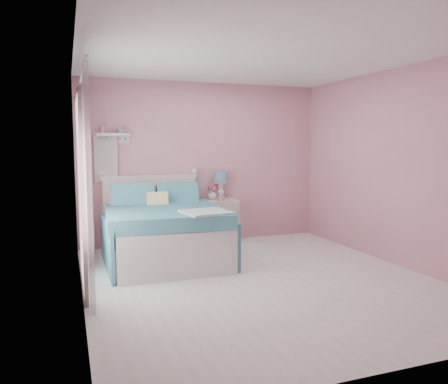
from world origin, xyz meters
TOP-DOWN VIEW (x-y plane):
  - floor at (0.00, 0.00)m, footprint 4.50×4.50m
  - room_shell at (0.00, 0.00)m, footprint 4.50×4.50m
  - bed at (-0.89, 1.27)m, footprint 1.63×1.99m
  - nightstand at (0.20, 1.99)m, footprint 0.50×0.49m
  - table_lamp at (0.26, 2.10)m, footprint 0.22×0.22m
  - vase at (0.09, 2.04)m, footprint 0.20×0.20m
  - teacup at (0.16, 1.83)m, footprint 0.13×0.13m
  - roses at (0.08, 2.04)m, footprint 0.14×0.11m
  - wall_shelf at (-1.44, 2.19)m, footprint 0.50×0.15m
  - hanging_dress at (-1.55, 2.18)m, footprint 0.34×0.03m
  - french_door at (-1.97, 0.40)m, footprint 0.04×1.32m
  - curtain_near at (-1.92, -0.34)m, footprint 0.04×0.40m
  - curtain_far at (-1.92, 1.14)m, footprint 0.04×0.40m

SIDE VIEW (x-z plane):
  - floor at x=0.00m, z-range 0.00..0.00m
  - nightstand at x=0.20m, z-range 0.00..0.72m
  - bed at x=-0.89m, z-range -0.17..0.96m
  - teacup at x=0.16m, z-range 0.72..0.80m
  - vase at x=0.09m, z-range 0.72..0.88m
  - roses at x=0.08m, z-range 0.86..0.98m
  - table_lamp at x=0.26m, z-range 0.81..1.25m
  - french_door at x=-1.97m, z-range -0.01..2.15m
  - curtain_near at x=-1.92m, z-range 0.02..2.34m
  - curtain_far at x=-1.92m, z-range 0.02..2.34m
  - hanging_dress at x=-1.55m, z-range 1.04..1.76m
  - room_shell at x=0.00m, z-range -0.67..3.83m
  - wall_shelf at x=-1.44m, z-range 1.61..1.86m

